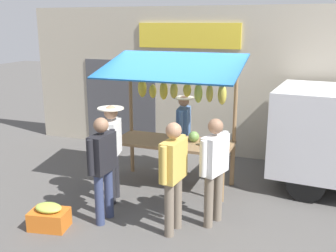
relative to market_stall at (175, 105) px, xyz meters
The scene contains 9 objects.
ground_plane 1.56m from the market_stall, 82.62° to the left, with size 40.00×40.00×0.00m, color #514F4C.
street_backdrop 2.13m from the market_stall, 88.49° to the right, with size 9.00×0.30×3.40m.
market_stall is the anchor object (origin of this frame).
vendor_with_sunhat 0.92m from the market_stall, 85.21° to the right, with size 0.42×0.69×1.62m.
shopper_in_striped_shirt 1.76m from the market_stall, 130.13° to the left, with size 0.36×0.69×1.68m.
shopper_with_ponytail 1.91m from the market_stall, 108.48° to the left, with size 0.27×0.71×1.68m.
shopper_with_shopping_bag 1.42m from the market_stall, 54.09° to the left, with size 0.44×0.70×1.70m.
shopper_in_grey_tee 1.95m from the market_stall, 72.66° to the left, with size 0.24×0.71×1.67m.
produce_crate_near 2.93m from the market_stall, 61.71° to the left, with size 0.62×0.48×0.40m.
Camera 1 is at (-2.36, 6.70, 3.04)m, focal length 42.36 mm.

